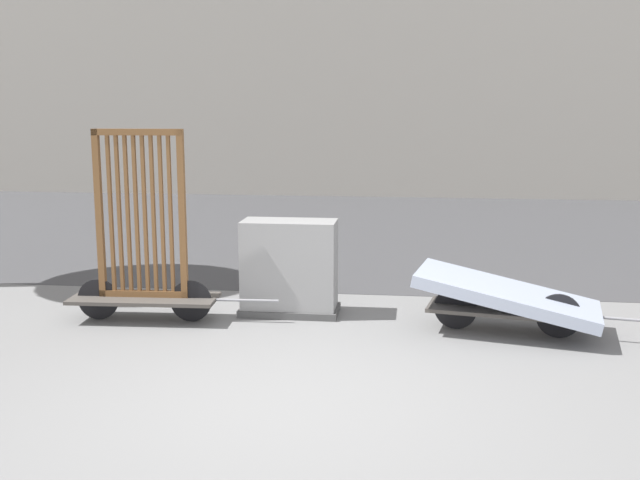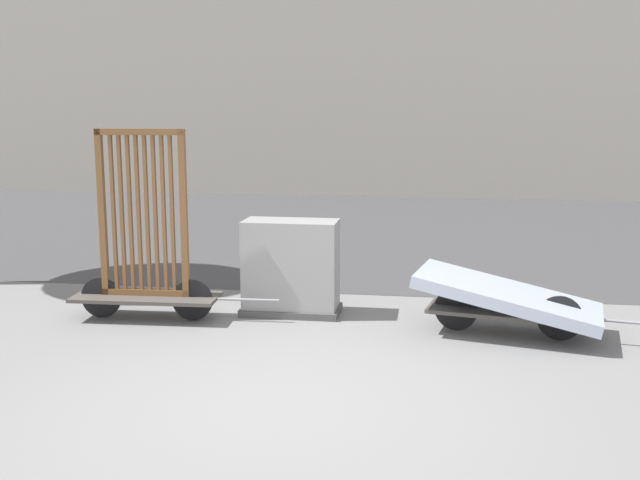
% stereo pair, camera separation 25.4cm
% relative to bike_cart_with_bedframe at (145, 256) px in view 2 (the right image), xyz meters
% --- Properties ---
extents(ground_plane, '(60.00, 60.00, 0.00)m').
position_rel_bike_cart_with_bedframe_xyz_m(ground_plane, '(1.97, -2.14, -0.72)').
color(ground_plane, slate).
extents(road_strip, '(56.00, 10.37, 0.01)m').
position_rel_bike_cart_with_bedframe_xyz_m(road_strip, '(1.97, 6.63, -0.72)').
color(road_strip, '#424244').
rests_on(road_strip, ground_plane).
extents(bike_cart_with_bedframe, '(2.34, 0.65, 2.13)m').
position_rel_bike_cart_with_bedframe_xyz_m(bike_cart_with_bedframe, '(0.00, 0.00, 0.00)').
color(bike_cart_with_bedframe, '#4C4742').
rests_on(bike_cart_with_bedframe, ground_plane).
extents(bike_cart_with_mattress, '(2.51, 1.27, 0.66)m').
position_rel_bike_cart_with_bedframe_xyz_m(bike_cart_with_mattress, '(3.96, -0.00, -0.33)').
color(bike_cart_with_mattress, '#4C4742').
rests_on(bike_cart_with_mattress, ground_plane).
extents(utility_cabinet, '(1.13, 0.56, 1.09)m').
position_rel_bike_cart_with_bedframe_xyz_m(utility_cabinet, '(1.56, 0.47, -0.22)').
color(utility_cabinet, '#4C4C4C').
rests_on(utility_cabinet, ground_plane).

